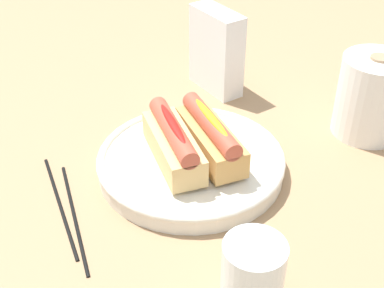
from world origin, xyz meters
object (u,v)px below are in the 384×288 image
at_px(serving_bowl, 192,163).
at_px(paper_towel_roll, 372,97).
at_px(napkin_box, 216,51).
at_px(hotdog_front, 173,143).
at_px(water_glass, 252,280).
at_px(chopstick_near, 74,215).
at_px(hotdog_back, 210,136).
at_px(chopstick_far, 60,204).

bearing_deg(serving_bowl, paper_towel_roll, 86.07).
bearing_deg(napkin_box, hotdog_front, -48.91).
height_order(water_glass, chopstick_near, water_glass).
distance_m(water_glass, chopstick_near, 0.26).
bearing_deg(serving_bowl, chopstick_near, -83.72).
bearing_deg(hotdog_back, paper_towel_roll, 86.47).
distance_m(hotdog_back, paper_towel_roll, 0.28).
xyz_separation_m(serving_bowl, hotdog_front, (-0.00, -0.03, 0.04)).
distance_m(paper_towel_roll, chopstick_near, 0.49).
xyz_separation_m(hotdog_back, chopstick_far, (-0.01, -0.22, -0.06)).
bearing_deg(water_glass, napkin_box, 157.38).
relative_size(water_glass, napkin_box, 0.60).
bearing_deg(chopstick_near, serving_bowl, 102.43).
xyz_separation_m(napkin_box, chopstick_far, (0.20, -0.34, -0.07)).
relative_size(serving_bowl, hotdog_back, 1.80).
height_order(serving_bowl, chopstick_near, serving_bowl).
height_order(water_glass, paper_towel_roll, paper_towel_roll).
distance_m(hotdog_front, chopstick_near, 0.17).
relative_size(serving_bowl, hotdog_front, 1.78).
height_order(serving_bowl, hotdog_front, hotdog_front).
height_order(hotdog_front, chopstick_far, hotdog_front).
distance_m(hotdog_back, napkin_box, 0.25).
bearing_deg(chopstick_near, napkin_box, 131.45).
relative_size(serving_bowl, paper_towel_roll, 2.04).
distance_m(hotdog_back, water_glass, 0.25).
distance_m(hotdog_front, paper_towel_roll, 0.33).
height_order(hotdog_back, chopstick_near, hotdog_back).
xyz_separation_m(serving_bowl, chopstick_far, (-0.01, -0.19, -0.01)).
relative_size(hotdog_front, napkin_box, 1.03).
height_order(paper_towel_roll, chopstick_far, paper_towel_roll).
distance_m(paper_towel_roll, chopstick_far, 0.50).
bearing_deg(chopstick_near, hotdog_front, 104.91).
relative_size(paper_towel_roll, napkin_box, 0.89).
height_order(serving_bowl, hotdog_back, hotdog_back).
height_order(hotdog_front, napkin_box, napkin_box).
distance_m(chopstick_near, chopstick_far, 0.03).
relative_size(paper_towel_roll, chopstick_far, 0.61).
bearing_deg(paper_towel_roll, chopstick_near, -90.10).
relative_size(water_glass, chopstick_far, 0.41).
distance_m(serving_bowl, hotdog_back, 0.05).
relative_size(chopstick_near, chopstick_far, 1.00).
relative_size(hotdog_front, water_glass, 1.71).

